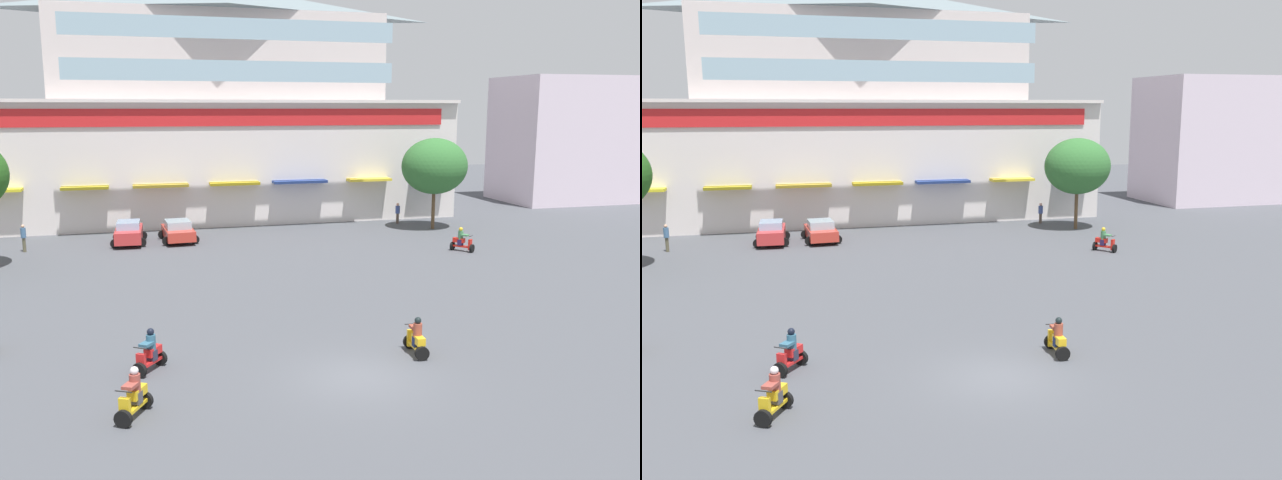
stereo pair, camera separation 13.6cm
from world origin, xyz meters
TOP-DOWN VIEW (x-y plane):
  - ground_plane at (0.00, 13.00)m, footprint 128.00×128.00m
  - colonial_building at (0.00, 35.25)m, footprint 36.74×14.42m
  - flank_building_right at (33.47, 36.62)m, footprint 12.67×8.82m
  - plaza_tree_1 at (14.33, 25.31)m, footprint 4.91×4.29m
  - parked_car_0 at (-7.42, 25.33)m, footprint 2.36×4.04m
  - parked_car_1 at (-4.24, 25.36)m, footprint 2.60×4.14m
  - scooter_rider_0 at (-6.62, 2.44)m, footprint 1.21×1.40m
  - scooter_rider_1 at (-7.15, -1.06)m, footprint 1.13×1.49m
  - scooter_rider_2 at (2.75, 1.49)m, footprint 0.61×1.46m
  - scooter_rider_3 at (12.71, 17.46)m, footprint 1.31×1.46m
  - pedestrian_0 at (12.72, 28.28)m, footprint 0.50×0.50m
  - pedestrian_1 at (-13.71, 24.42)m, footprint 0.41×0.41m

SIDE VIEW (x-z plane):
  - ground_plane at x=0.00m, z-range 0.00..0.00m
  - scooter_rider_2 at x=2.75m, z-range -0.14..1.32m
  - scooter_rider_0 at x=-6.62m, z-range -0.14..1.36m
  - scooter_rider_3 at x=12.71m, z-range -0.14..1.38m
  - scooter_rider_1 at x=-7.15m, z-range -0.13..1.39m
  - parked_car_1 at x=-4.24m, z-range 0.01..1.45m
  - parked_car_0 at x=-7.42m, z-range 0.01..1.54m
  - pedestrian_0 at x=12.72m, z-range 0.11..1.71m
  - pedestrian_1 at x=-13.71m, z-range 0.13..1.87m
  - plaza_tree_1 at x=14.33m, z-range 1.30..7.99m
  - flank_building_right at x=33.47m, z-range 0.00..11.71m
  - colonial_building at x=0.00m, z-range -1.05..17.28m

